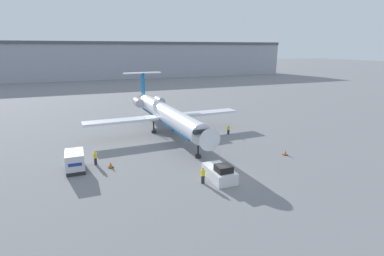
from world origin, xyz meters
TOP-DOWN VIEW (x-y plane):
  - ground_plane at (0.00, 0.00)m, footprint 600.00×600.00m
  - terminal_building at (0.00, 120.00)m, footprint 180.00×16.80m
  - airplane_main at (-0.65, 20.05)m, footprint 26.31×31.33m
  - pushback_tug at (-0.48, 0.38)m, footprint 2.29×4.50m
  - luggage_cart at (-15.03, 8.59)m, footprint 2.04×3.49m
  - worker_near_tug at (-2.58, 0.06)m, footprint 0.40×0.25m
  - worker_by_wing at (8.73, 15.52)m, footprint 0.40×0.24m
  - worker_on_apron at (-12.72, 9.66)m, footprint 0.40×0.25m
  - traffic_cone_left at (-11.12, 8.03)m, footprint 0.67×0.67m
  - traffic_cone_right at (11.12, 3.96)m, footprint 0.58×0.58m

SIDE VIEW (x-z plane):
  - ground_plane at x=0.00m, z-range 0.00..0.00m
  - traffic_cone_right at x=11.12m, z-range -0.02..0.68m
  - traffic_cone_left at x=-11.12m, z-range -0.02..0.68m
  - pushback_tug at x=-0.48m, z-range -0.24..1.70m
  - worker_by_wing at x=8.73m, z-range 0.03..1.66m
  - worker_on_apron at x=-12.72m, z-range 0.04..1.80m
  - worker_near_tug at x=-2.58m, z-range 0.05..1.82m
  - luggage_cart at x=-15.03m, z-range 0.00..2.28m
  - airplane_main at x=-0.65m, z-range -1.15..7.90m
  - terminal_building at x=0.00m, z-range 0.03..16.65m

